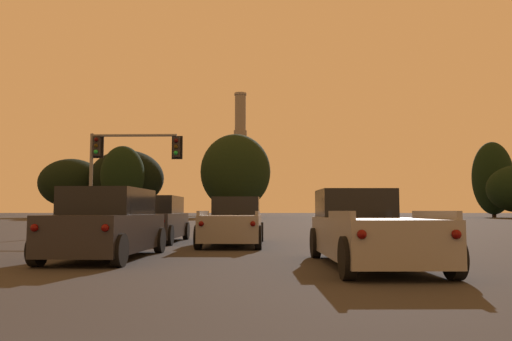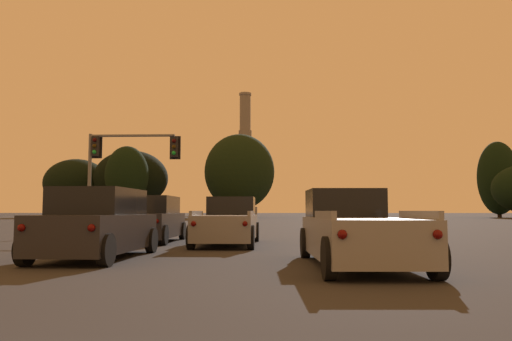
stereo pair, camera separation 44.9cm
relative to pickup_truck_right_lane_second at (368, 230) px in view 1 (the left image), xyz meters
name	(u,v)px [view 1 (the left image)]	position (x,y,z in m)	size (l,w,h in m)	color
pickup_truck_right_lane_second	(368,230)	(0.00, 0.00, 0.00)	(2.39, 5.57, 1.82)	gray
pickup_truck_center_lane_front	(234,223)	(-3.64, 7.09, 0.00)	(2.18, 5.51, 1.82)	gray
suv_left_lane_front	(156,220)	(-6.91, 8.40, 0.09)	(2.14, 4.92, 1.86)	#232328
suv_left_lane_second	(108,225)	(-6.58, 1.41, 0.09)	(2.17, 4.93, 1.86)	#232328
traffic_light_overhead_left	(122,157)	(-10.09, 14.25, 3.29)	(5.02, 0.50, 5.36)	slate
smokestack	(240,167)	(-11.57, 144.71, 14.38)	(7.68, 7.68, 38.79)	slate
treeline_left_mid	(71,183)	(-40.67, 83.55, 5.81)	(12.45, 11.21, 11.33)	black
treeline_far_left	(493,178)	(40.87, 85.57, 6.77)	(7.70, 6.93, 14.63)	black
treeline_far_right	(123,175)	(-28.49, 76.04, 6.75)	(7.74, 6.97, 12.84)	black
treeline_center_left	(235,172)	(-8.89, 84.15, 7.98)	(13.53, 12.17, 16.11)	black
treeline_right_mid	(127,178)	(-29.40, 81.80, 6.59)	(13.98, 12.58, 12.74)	black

